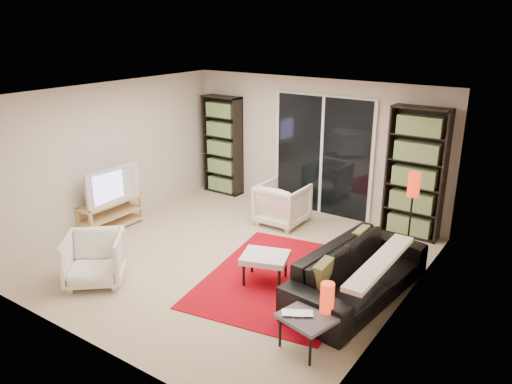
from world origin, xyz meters
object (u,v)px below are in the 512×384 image
(ottoman, at_px, (265,258))
(side_table, at_px, (309,318))
(bookshelf_left, at_px, (223,145))
(armchair_back, at_px, (282,204))
(tv_stand, at_px, (111,214))
(sofa, at_px, (358,273))
(floor_lamp, at_px, (413,194))
(bookshelf_right, at_px, (415,174))
(armchair_front, at_px, (95,259))

(ottoman, bearing_deg, side_table, -38.29)
(bookshelf_left, distance_m, armchair_back, 2.11)
(bookshelf_left, xyz_separation_m, side_table, (3.92, -3.55, -0.61))
(armchair_back, distance_m, side_table, 3.46)
(tv_stand, distance_m, side_table, 4.40)
(tv_stand, bearing_deg, armchair_back, 39.16)
(bookshelf_left, xyz_separation_m, tv_stand, (-0.37, -2.58, -0.71))
(bookshelf_left, bearing_deg, sofa, -30.07)
(bookshelf_left, relative_size, side_table, 2.98)
(ottoman, relative_size, floor_lamp, 0.56)
(sofa, bearing_deg, side_table, -174.32)
(bookshelf_right, height_order, armchair_back, bookshelf_right)
(ottoman, bearing_deg, tv_stand, 179.08)
(floor_lamp, bearing_deg, armchair_front, -135.19)
(tv_stand, xyz_separation_m, side_table, (4.29, -0.97, 0.10))
(armchair_back, bearing_deg, side_table, 125.82)
(bookshelf_left, xyz_separation_m, bookshelf_right, (3.85, -0.00, 0.07))
(bookshelf_right, bearing_deg, armchair_back, -159.13)
(sofa, xyz_separation_m, floor_lamp, (0.14, 1.52, 0.64))
(bookshelf_right, bearing_deg, sofa, -88.06)
(tv_stand, bearing_deg, floor_lamp, 22.33)
(sofa, xyz_separation_m, ottoman, (-1.17, -0.35, 0.02))
(tv_stand, bearing_deg, sofa, 4.04)
(side_table, bearing_deg, floor_lamp, 87.10)
(side_table, bearing_deg, ottoman, 141.71)
(armchair_back, relative_size, floor_lamp, 0.61)
(bookshelf_right, relative_size, sofa, 0.93)
(sofa, xyz_separation_m, armchair_back, (-2.05, 1.52, 0.03))
(armchair_back, distance_m, armchair_front, 3.31)
(armchair_front, relative_size, floor_lamp, 0.58)
(bookshelf_left, relative_size, armchair_back, 2.49)
(bookshelf_right, height_order, tv_stand, bookshelf_right)
(armchair_back, relative_size, armchair_front, 1.05)
(side_table, bearing_deg, sofa, 89.74)
(armchair_front, bearing_deg, tv_stand, 93.06)
(sofa, distance_m, ottoman, 1.23)
(bookshelf_right, relative_size, side_table, 3.21)
(bookshelf_left, height_order, armchair_front, bookshelf_left)
(armchair_back, bearing_deg, ottoman, 114.76)
(bookshelf_right, relative_size, ottoman, 2.89)
(tv_stand, bearing_deg, bookshelf_left, 81.93)
(ottoman, bearing_deg, floor_lamp, 55.00)
(bookshelf_right, bearing_deg, floor_lamp, -74.32)
(armchair_front, xyz_separation_m, floor_lamp, (3.17, 3.15, 0.63))
(sofa, height_order, ottoman, sofa)
(tv_stand, height_order, floor_lamp, floor_lamp)
(bookshelf_left, xyz_separation_m, armchair_front, (0.89, -3.91, -0.64))
(armchair_back, height_order, floor_lamp, floor_lamp)
(armchair_front, bearing_deg, side_table, -33.39)
(bookshelf_right, distance_m, armchair_back, 2.23)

